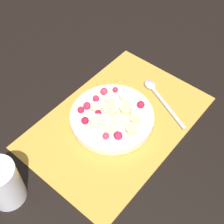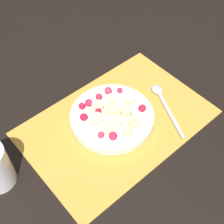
# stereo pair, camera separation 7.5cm
# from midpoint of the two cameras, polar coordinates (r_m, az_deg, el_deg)

# --- Properties ---
(ground_plane) EXTENTS (3.00, 3.00, 0.00)m
(ground_plane) POSITION_cam_midpoint_polar(r_m,az_deg,el_deg) (0.77, -1.78, -2.04)
(ground_plane) COLOR black
(placemat) EXTENTS (0.45, 0.30, 0.01)m
(placemat) POSITION_cam_midpoint_polar(r_m,az_deg,el_deg) (0.77, -1.78, -1.90)
(placemat) COLOR gold
(placemat) RESTS_ON ground_plane
(fruit_bowl) EXTENTS (0.21, 0.21, 0.04)m
(fruit_bowl) POSITION_cam_midpoint_polar(r_m,az_deg,el_deg) (0.76, -2.81, -0.92)
(fruit_bowl) COLOR silver
(fruit_bowl) RESTS_ON placemat
(spoon) EXTENTS (0.09, 0.17, 0.01)m
(spoon) POSITION_cam_midpoint_polar(r_m,az_deg,el_deg) (0.83, 5.65, 3.28)
(spoon) COLOR #B2B2B7
(spoon) RESTS_ON placemat
(drinking_glass) EXTENTS (0.07, 0.07, 0.11)m
(drinking_glass) POSITION_cam_midpoint_polar(r_m,az_deg,el_deg) (0.68, -22.41, -12.26)
(drinking_glass) COLOR white
(drinking_glass) RESTS_ON ground_plane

